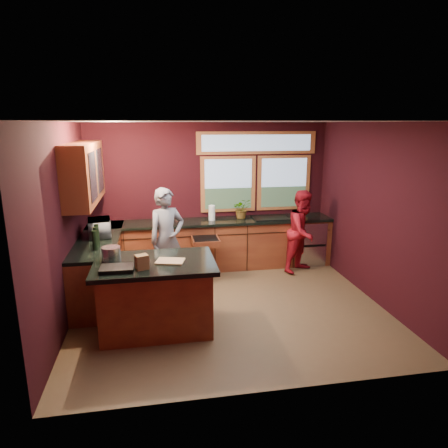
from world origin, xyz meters
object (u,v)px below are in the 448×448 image
object	(u,v)px
person_grey	(167,239)
cutting_board	(170,261)
person_red	(303,231)
stock_pot	(111,254)
island	(156,295)

from	to	relation	value
person_grey	cutting_board	bearing A→B (deg)	-114.57
person_red	stock_pot	xyz separation A→B (m)	(-3.24, -1.57, 0.28)
cutting_board	stock_pot	distance (m)	0.78
island	cutting_board	size ratio (longest dim) A/B	4.43
island	person_grey	distance (m)	1.41
person_red	cutting_board	xyz separation A→B (m)	(-2.49, -1.77, 0.20)
stock_pot	cutting_board	bearing A→B (deg)	-14.93
person_grey	cutting_board	distance (m)	1.40
person_grey	stock_pot	world-z (taller)	person_grey
island	stock_pot	world-z (taller)	stock_pot
cutting_board	stock_pot	xyz separation A→B (m)	(-0.75, 0.20, 0.08)
person_grey	stock_pot	bearing A→B (deg)	-146.53
island	person_red	xyz separation A→B (m)	(2.69, 1.72, 0.28)
person_grey	person_red	size ratio (longest dim) A/B	1.11
island	person_red	distance (m)	3.20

